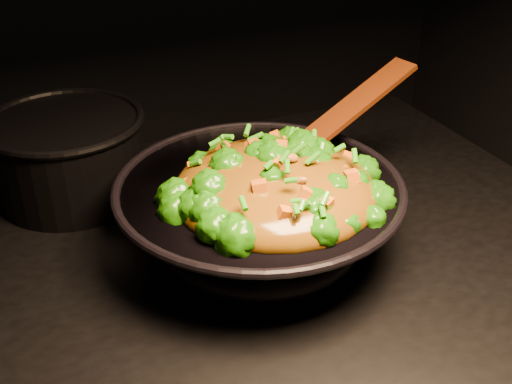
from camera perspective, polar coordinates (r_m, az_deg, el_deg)
name	(u,v)px	position (r m, az deg, el deg)	size (l,w,h in m)	color
wok	(259,219)	(0.88, 0.27, -2.43)	(0.38, 0.38, 0.11)	black
stir_fry	(275,163)	(0.81, 1.73, 2.61)	(0.27, 0.27, 0.09)	#1F6907
spatula	(340,117)	(0.94, 7.45, 6.66)	(0.28, 0.04, 0.01)	#3B1806
back_pot	(69,156)	(1.05, -16.28, 3.10)	(0.23, 0.23, 0.13)	black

